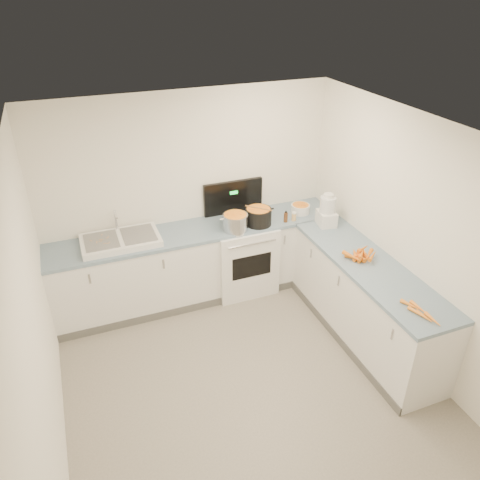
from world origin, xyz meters
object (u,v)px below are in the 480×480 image
object	(u,v)px
extract_bottle	(286,217)
food_processor	(327,212)
stove	(242,255)
mixing_bowl	(300,209)
spice_jar	(294,217)
steel_pot	(235,223)
sink	(121,240)
black_pot	(258,217)

from	to	relation	value
extract_bottle	food_processor	bearing A→B (deg)	-30.50
stove	mixing_bowl	bearing A→B (deg)	-2.26
spice_jar	mixing_bowl	bearing A→B (deg)	42.95
stove	food_processor	bearing A→B (deg)	-25.38
steel_pot	sink	bearing A→B (deg)	172.58
black_pot	extract_bottle	world-z (taller)	black_pot
sink	extract_bottle	world-z (taller)	sink
stove	food_processor	distance (m)	1.20
mixing_bowl	stove	bearing A→B (deg)	177.74
extract_bottle	food_processor	xyz separation A→B (m)	(0.42, -0.25, 0.11)
steel_pot	extract_bottle	world-z (taller)	steel_pot
mixing_bowl	sink	bearing A→B (deg)	178.80
black_pot	food_processor	size ratio (longest dim) A/B	0.77
mixing_bowl	food_processor	bearing A→B (deg)	-71.63
stove	black_pot	distance (m)	0.59
sink	spice_jar	bearing A→B (deg)	-5.74
spice_jar	food_processor	distance (m)	0.41
extract_bottle	black_pot	bearing A→B (deg)	168.78
mixing_bowl	spice_jar	world-z (taller)	mixing_bowl
steel_pot	spice_jar	xyz separation A→B (m)	(0.75, -0.04, -0.04)
stove	extract_bottle	distance (m)	0.75
black_pot	food_processor	bearing A→B (deg)	-22.56
extract_bottle	spice_jar	xyz separation A→B (m)	(0.11, -0.00, -0.01)
mixing_bowl	food_processor	xyz separation A→B (m)	(0.13, -0.40, 0.12)
stove	steel_pot	bearing A→B (deg)	-132.13
sink	extract_bottle	xyz separation A→B (m)	(1.95, -0.21, 0.02)
extract_bottle	stove	bearing A→B (deg)	159.24
food_processor	black_pot	bearing A→B (deg)	157.44
black_pot	mixing_bowl	xyz separation A→B (m)	(0.62, 0.09, -0.04)
sink	spice_jar	world-z (taller)	sink
sink	mixing_bowl	bearing A→B (deg)	-1.20
extract_bottle	spice_jar	bearing A→B (deg)	-1.07
sink	mixing_bowl	xyz separation A→B (m)	(2.23, -0.05, 0.02)
stove	food_processor	size ratio (longest dim) A/B	3.37
sink	mixing_bowl	world-z (taller)	sink
mixing_bowl	food_processor	world-z (taller)	food_processor
steel_pot	extract_bottle	xyz separation A→B (m)	(0.64, -0.03, -0.03)
stove	spice_jar	world-z (taller)	stove
stove	mixing_bowl	distance (m)	0.94
sink	stove	bearing A→B (deg)	-0.62
steel_pot	extract_bottle	size ratio (longest dim) A/B	2.46
sink	spice_jar	size ratio (longest dim) A/B	9.11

